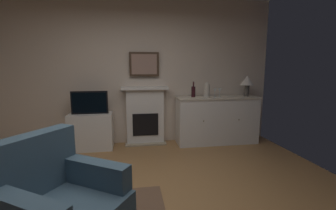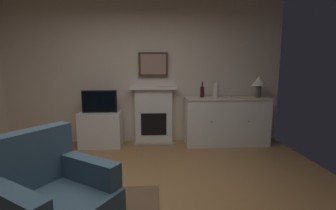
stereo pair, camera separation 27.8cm
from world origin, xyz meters
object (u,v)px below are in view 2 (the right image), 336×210
(wine_glass_center, at_px, (230,91))
(tv_set, at_px, (99,101))
(armchair, at_px, (51,199))
(vase_decorative, at_px, (216,90))
(wine_glass_left, at_px, (224,91))
(fireplace_unit, at_px, (154,115))
(wine_bottle, at_px, (202,92))
(sideboard_cabinet, at_px, (226,121))
(table_lamp, at_px, (259,82))
(framed_picture, at_px, (153,64))
(tv_cabinet, at_px, (101,129))

(wine_glass_center, distance_m, tv_set, 2.39)
(armchair, bearing_deg, vase_decorative, 50.16)
(wine_glass_left, bearing_deg, fireplace_unit, 169.86)
(vase_decorative, bearing_deg, armchair, -129.84)
(wine_bottle, bearing_deg, sideboard_cabinet, -6.11)
(wine_glass_center, bearing_deg, wine_glass_left, -164.42)
(table_lamp, relative_size, armchair, 0.37)
(fireplace_unit, bearing_deg, tv_set, -169.23)
(wine_bottle, relative_size, vase_decorative, 1.03)
(table_lamp, height_order, wine_glass_left, table_lamp)
(table_lamp, bearing_deg, vase_decorative, -176.51)
(table_lamp, xyz_separation_m, vase_decorative, (-0.82, -0.05, -0.14))
(wine_bottle, distance_m, vase_decorative, 0.25)
(fireplace_unit, distance_m, wine_glass_center, 1.50)
(wine_bottle, relative_size, wine_glass_center, 1.76)
(tv_set, bearing_deg, wine_glass_left, -1.17)
(wine_bottle, bearing_deg, wine_glass_center, -8.42)
(fireplace_unit, bearing_deg, framed_picture, 90.00)
(armchair, bearing_deg, tv_cabinet, 93.41)
(table_lamp, height_order, wine_glass_center, table_lamp)
(fireplace_unit, xyz_separation_m, sideboard_cabinet, (1.37, -0.18, -0.10))
(wine_glass_left, bearing_deg, tv_set, 178.83)
(sideboard_cabinet, height_order, vase_decorative, vase_decorative)
(fireplace_unit, xyz_separation_m, vase_decorative, (1.14, -0.23, 0.49))
(wine_glass_left, bearing_deg, wine_glass_center, 15.58)
(table_lamp, relative_size, wine_bottle, 1.38)
(framed_picture, height_order, tv_set, framed_picture)
(fireplace_unit, bearing_deg, table_lamp, -5.17)
(wine_bottle, bearing_deg, tv_set, -178.24)
(wine_glass_center, xyz_separation_m, vase_decorative, (-0.26, -0.03, 0.02))
(sideboard_cabinet, xyz_separation_m, wine_glass_left, (-0.08, -0.05, 0.57))
(fireplace_unit, bearing_deg, tv_cabinet, -170.55)
(tv_cabinet, bearing_deg, wine_glass_left, -1.75)
(vase_decorative, height_order, armchair, vase_decorative)
(wine_bottle, relative_size, armchair, 0.27)
(fireplace_unit, relative_size, wine_glass_center, 6.67)
(table_lamp, bearing_deg, tv_set, -179.84)
(sideboard_cabinet, relative_size, wine_glass_left, 9.54)
(wine_glass_left, height_order, vase_decorative, vase_decorative)
(table_lamp, relative_size, tv_set, 0.65)
(wine_bottle, xyz_separation_m, tv_set, (-1.88, -0.06, -0.16))
(table_lamp, relative_size, wine_glass_left, 2.42)
(wine_glass_left, bearing_deg, framed_picture, 167.93)
(wine_glass_left, xyz_separation_m, vase_decorative, (-0.15, 0.00, 0.02))
(sideboard_cabinet, height_order, wine_bottle, wine_bottle)
(wine_glass_center, height_order, tv_cabinet, wine_glass_center)
(wine_bottle, bearing_deg, table_lamp, -2.70)
(tv_cabinet, height_order, tv_set, tv_set)
(table_lamp, relative_size, tv_cabinet, 0.53)
(vase_decorative, bearing_deg, sideboard_cabinet, 12.17)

